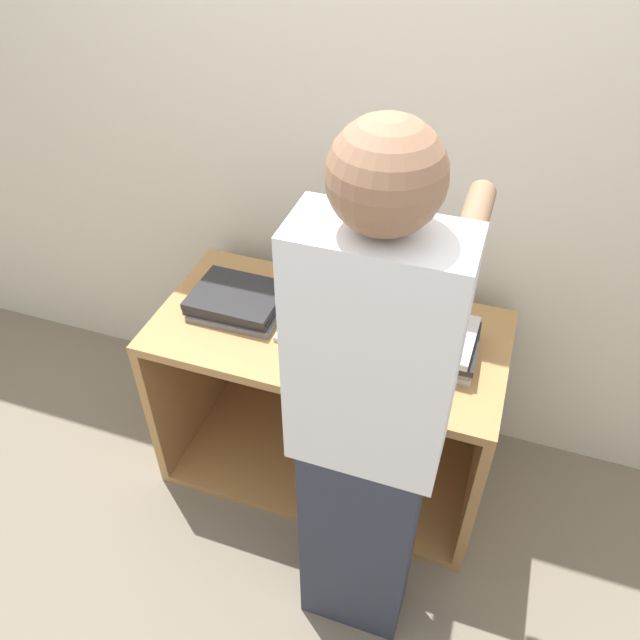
{
  "coord_description": "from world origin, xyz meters",
  "views": [
    {
      "loc": [
        0.52,
        -1.28,
        2.25
      ],
      "look_at": [
        0.0,
        0.23,
        0.89
      ],
      "focal_mm": 35.0,
      "sensor_mm": 36.0,
      "label": 1
    }
  ],
  "objects_px": {
    "laptop_open": "(334,308)",
    "laptop_stack_left": "(238,301)",
    "person": "(367,435)",
    "laptop_stack_right": "(428,341)"
  },
  "relations": [
    {
      "from": "laptop_stack_right",
      "to": "person",
      "type": "height_order",
      "value": "person"
    },
    {
      "from": "laptop_stack_left",
      "to": "person",
      "type": "relative_size",
      "value": 0.19
    },
    {
      "from": "laptop_open",
      "to": "person",
      "type": "bearing_deg",
      "value": -64.16
    },
    {
      "from": "person",
      "to": "laptop_open",
      "type": "bearing_deg",
      "value": 115.84
    },
    {
      "from": "laptop_stack_left",
      "to": "laptop_open",
      "type": "bearing_deg",
      "value": 8.2
    },
    {
      "from": "laptop_stack_right",
      "to": "person",
      "type": "bearing_deg",
      "value": -96.97
    },
    {
      "from": "laptop_open",
      "to": "laptop_stack_left",
      "type": "bearing_deg",
      "value": -171.8
    },
    {
      "from": "laptop_open",
      "to": "laptop_stack_left",
      "type": "relative_size",
      "value": 0.95
    },
    {
      "from": "laptop_open",
      "to": "laptop_stack_right",
      "type": "distance_m",
      "value": 0.36
    },
    {
      "from": "laptop_open",
      "to": "laptop_stack_left",
      "type": "xyz_separation_m",
      "value": [
        -0.36,
        -0.05,
        -0.02
      ]
    }
  ]
}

